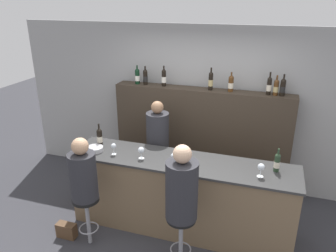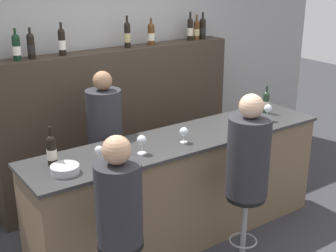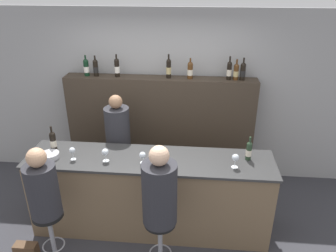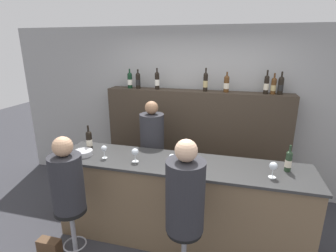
{
  "view_description": "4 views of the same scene",
  "coord_description": "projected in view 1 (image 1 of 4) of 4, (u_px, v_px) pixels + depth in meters",
  "views": [
    {
      "loc": [
        0.99,
        -3.26,
        2.97
      ],
      "look_at": [
        -0.2,
        0.4,
        1.45
      ],
      "focal_mm": 35.0,
      "sensor_mm": 36.0,
      "label": 1
    },
    {
      "loc": [
        -2.37,
        -2.86,
        2.55
      ],
      "look_at": [
        -0.13,
        0.36,
        1.16
      ],
      "focal_mm": 50.0,
      "sensor_mm": 36.0,
      "label": 2
    },
    {
      "loc": [
        0.53,
        -2.98,
        3.03
      ],
      "look_at": [
        0.22,
        0.33,
        1.46
      ],
      "focal_mm": 35.0,
      "sensor_mm": 36.0,
      "label": 3
    },
    {
      "loc": [
        0.57,
        -2.36,
        2.31
      ],
      "look_at": [
        -0.14,
        0.33,
        1.45
      ],
      "focal_mm": 28.0,
      "sensor_mm": 36.0,
      "label": 4
    }
  ],
  "objects": [
    {
      "name": "ground_plane",
      "position": [
        173.0,
        242.0,
        4.26
      ],
      "size": [
        16.0,
        16.0,
        0.0
      ],
      "primitive_type": "plane",
      "color": "#333338"
    },
    {
      "name": "wall_back",
      "position": [
        204.0,
        108.0,
        5.28
      ],
      "size": [
        6.4,
        0.05,
        2.6
      ],
      "color": "#9E9E9E",
      "rests_on": "ground_plane"
    },
    {
      "name": "bar_counter",
      "position": [
        180.0,
        195.0,
        4.34
      ],
      "size": [
        2.94,
        0.66,
        1.03
      ],
      "color": "brown",
      "rests_on": "ground_plane"
    },
    {
      "name": "back_bar_cabinet",
      "position": [
        200.0,
        140.0,
        5.25
      ],
      "size": [
        2.75,
        0.28,
        1.67
      ],
      "color": "#382D23",
      "rests_on": "ground_plane"
    },
    {
      "name": "wine_bottle_counter_0",
      "position": [
        100.0,
        137.0,
        4.53
      ],
      "size": [
        0.08,
        0.08,
        0.32
      ],
      "color": "black",
      "rests_on": "bar_counter"
    },
    {
      "name": "wine_bottle_counter_1",
      "position": [
        277.0,
        162.0,
        3.86
      ],
      "size": [
        0.07,
        0.07,
        0.29
      ],
      "color": "#233823",
      "rests_on": "bar_counter"
    },
    {
      "name": "wine_bottle_backbar_0",
      "position": [
        137.0,
        76.0,
        5.2
      ],
      "size": [
        0.08,
        0.08,
        0.3
      ],
      "color": "black",
      "rests_on": "back_bar_cabinet"
    },
    {
      "name": "wine_bottle_backbar_1",
      "position": [
        145.0,
        77.0,
        5.16
      ],
      "size": [
        0.07,
        0.07,
        0.29
      ],
      "color": "black",
      "rests_on": "back_bar_cabinet"
    },
    {
      "name": "wine_bottle_backbar_2",
      "position": [
        164.0,
        78.0,
        5.07
      ],
      "size": [
        0.07,
        0.07,
        0.32
      ],
      "color": "black",
      "rests_on": "back_bar_cabinet"
    },
    {
      "name": "wine_bottle_backbar_3",
      "position": [
        211.0,
        81.0,
        4.85
      ],
      "size": [
        0.07,
        0.07,
        0.34
      ],
      "color": "black",
      "rests_on": "back_bar_cabinet"
    },
    {
      "name": "wine_bottle_backbar_4",
      "position": [
        231.0,
        83.0,
        4.77
      ],
      "size": [
        0.08,
        0.08,
        0.29
      ],
      "color": "#4C2D14",
      "rests_on": "back_bar_cabinet"
    },
    {
      "name": "wine_bottle_backbar_5",
      "position": [
        269.0,
        86.0,
        4.62
      ],
      "size": [
        0.07,
        0.07,
        0.33
      ],
      "color": "black",
      "rests_on": "back_bar_cabinet"
    },
    {
      "name": "wine_bottle_backbar_6",
      "position": [
        276.0,
        87.0,
        4.6
      ],
      "size": [
        0.07,
        0.07,
        0.29
      ],
      "color": "#4C2D14",
      "rests_on": "back_bar_cabinet"
    },
    {
      "name": "wine_bottle_backbar_7",
      "position": [
        283.0,
        87.0,
        4.57
      ],
      "size": [
        0.08,
        0.08,
        0.31
      ],
      "color": "black",
      "rests_on": "back_bar_cabinet"
    },
    {
      "name": "wine_glass_0",
      "position": [
        114.0,
        146.0,
        4.27
      ],
      "size": [
        0.07,
        0.07,
        0.16
      ],
      "color": "silver",
      "rests_on": "bar_counter"
    },
    {
      "name": "wine_glass_1",
      "position": [
        141.0,
        150.0,
        4.16
      ],
      "size": [
        0.08,
        0.08,
        0.16
      ],
      "color": "silver",
      "rests_on": "bar_counter"
    },
    {
      "name": "wine_glass_2",
      "position": [
        174.0,
        156.0,
        4.04
      ],
      "size": [
        0.08,
        0.08,
        0.14
      ],
      "color": "silver",
      "rests_on": "bar_counter"
    },
    {
      "name": "wine_glass_3",
      "position": [
        261.0,
        167.0,
        3.73
      ],
      "size": [
        0.08,
        0.08,
        0.17
      ],
      "color": "silver",
      "rests_on": "bar_counter"
    },
    {
      "name": "metal_bowl",
      "position": [
        95.0,
        149.0,
        4.39
      ],
      "size": [
        0.22,
        0.22,
        0.06
      ],
      "color": "#B7B7BC",
      "rests_on": "bar_counter"
    },
    {
      "name": "bar_stool_left",
      "position": [
        87.0,
        209.0,
        4.06
      ],
      "size": [
        0.33,
        0.33,
        0.68
      ],
      "color": "gray",
      "rests_on": "ground_plane"
    },
    {
      "name": "guest_seated_left",
      "position": [
        83.0,
        173.0,
        3.88
      ],
      "size": [
        0.33,
        0.33,
        0.79
      ],
      "color": "#28282D",
      "rests_on": "bar_stool_left"
    },
    {
      "name": "bar_stool_right",
      "position": [
        181.0,
        228.0,
        3.71
      ],
      "size": [
        0.33,
        0.33,
        0.68
      ],
      "color": "gray",
      "rests_on": "ground_plane"
    },
    {
      "name": "guest_seated_right",
      "position": [
        182.0,
        188.0,
        3.51
      ],
      "size": [
        0.35,
        0.35,
        0.88
      ],
      "color": "#28282D",
      "rests_on": "bar_stool_right"
    },
    {
      "name": "bartender",
      "position": [
        158.0,
        157.0,
        4.88
      ],
      "size": [
        0.33,
        0.33,
        1.61
      ],
      "color": "#28282D",
      "rests_on": "ground_plane"
    },
    {
      "name": "handbag",
      "position": [
        67.0,
        230.0,
        4.31
      ],
      "size": [
        0.26,
        0.12,
        0.2
      ],
      "color": "#513823",
      "rests_on": "ground_plane"
    }
  ]
}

